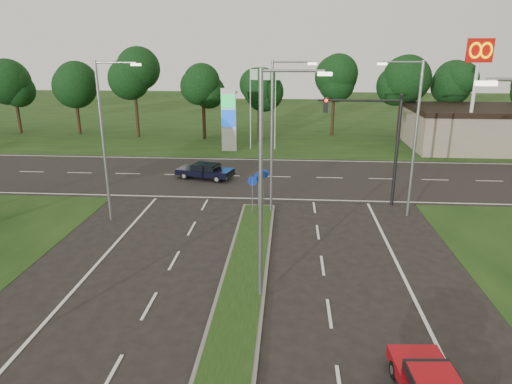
{
  "coord_description": "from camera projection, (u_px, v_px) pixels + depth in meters",
  "views": [
    {
      "loc": [
        1.84,
        -10.3,
        9.69
      ],
      "look_at": [
        0.1,
        13.12,
        2.2
      ],
      "focal_mm": 32.0,
      "sensor_mm": 36.0,
      "label": 1
    }
  ],
  "objects": [
    {
      "name": "treeline_far",
      "position": [
        275.0,
        75.0,
        48.71
      ],
      "size": [
        6.0,
        6.0,
        9.9
      ],
      "color": "black",
      "rests_on": "ground"
    },
    {
      "name": "navy_sedan",
      "position": [
        205.0,
        171.0,
        34.96
      ],
      "size": [
        4.55,
        2.78,
        1.17
      ],
      "rotation": [
        0.0,
        0.0,
        1.31
      ],
      "color": "black",
      "rests_on": "ground"
    },
    {
      "name": "streetlight_right_far",
      "position": [
        412.0,
        132.0,
        25.89
      ],
      "size": [
        2.53,
        0.22,
        9.0
      ],
      "rotation": [
        0.0,
        0.0,
        3.14
      ],
      "color": "gray",
      "rests_on": "ground"
    },
    {
      "name": "median_signs",
      "position": [
        258.0,
        183.0,
        27.92
      ],
      "size": [
        1.16,
        1.76,
        2.38
      ],
      "color": "gray",
      "rests_on": "ground"
    },
    {
      "name": "streetlight_median_near",
      "position": [
        266.0,
        177.0,
        16.94
      ],
      "size": [
        2.53,
        0.22,
        9.0
      ],
      "color": "gray",
      "rests_on": "ground"
    },
    {
      "name": "cross_road",
      "position": [
        265.0,
        177.0,
        35.66
      ],
      "size": [
        160.0,
        12.0,
        0.02
      ],
      "primitive_type": "cube",
      "color": "black",
      "rests_on": "ground"
    },
    {
      "name": "gas_pylon",
      "position": [
        231.0,
        118.0,
        43.55
      ],
      "size": [
        5.8,
        1.26,
        8.0
      ],
      "color": "silver",
      "rests_on": "ground"
    },
    {
      "name": "streetlight_median_far",
      "position": [
        275.0,
        130.0,
        26.44
      ],
      "size": [
        2.53,
        0.22,
        9.0
      ],
      "color": "gray",
      "rests_on": "ground"
    },
    {
      "name": "median_kerb",
      "position": [
        235.0,
        323.0,
        16.64
      ],
      "size": [
        2.0,
        26.0,
        0.12
      ],
      "primitive_type": "cube",
      "color": "slate",
      "rests_on": "ground"
    },
    {
      "name": "verge_far",
      "position": [
        277.0,
        118.0,
        65.11
      ],
      "size": [
        160.0,
        50.0,
        0.02
      ],
      "primitive_type": "cube",
      "color": "#183311",
      "rests_on": "ground"
    },
    {
      "name": "mcdonalds_sign",
      "position": [
        478.0,
        67.0,
        39.53
      ],
      "size": [
        2.2,
        0.47,
        10.4
      ],
      "color": "silver",
      "rests_on": "ground"
    },
    {
      "name": "traffic_signal",
      "position": [
        377.0,
        133.0,
        28.03
      ],
      "size": [
        5.1,
        0.42,
        7.0
      ],
      "color": "black",
      "rests_on": "ground"
    },
    {
      "name": "commercial_building",
      "position": [
        495.0,
        129.0,
        44.9
      ],
      "size": [
        16.0,
        9.0,
        4.0
      ],
      "primitive_type": "cube",
      "color": "gray",
      "rests_on": "ground"
    },
    {
      "name": "streetlight_left_far",
      "position": [
        106.0,
        134.0,
        25.2
      ],
      "size": [
        2.53,
        0.22,
        9.0
      ],
      "color": "gray",
      "rests_on": "ground"
    }
  ]
}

